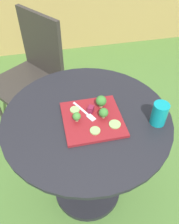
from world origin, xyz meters
TOP-DOWN VIEW (x-y plane):
  - ground_plane at (0.00, 0.00)m, footprint 12.00×12.00m
  - patio_table at (0.00, 0.00)m, footprint 0.80×0.80m
  - patio_chair at (-0.25, 0.75)m, footprint 0.62×0.62m
  - salad_plate at (0.02, -0.03)m, footprint 0.27×0.27m
  - drinking_glass at (0.31, -0.11)m, footprint 0.07×0.07m
  - fork at (-0.00, 0.01)m, footprint 0.09×0.14m
  - broccoli_floret_0 at (0.07, -0.04)m, footprint 0.04×0.04m
  - broccoli_floret_1 at (-0.05, -0.03)m, footprint 0.04×0.04m
  - broccoli_floret_2 at (0.08, 0.04)m, footprint 0.05×0.05m
  - cucumber_slice_0 at (-0.05, 0.04)m, footprint 0.05×0.05m
  - cucumber_slice_1 at (0.01, -0.11)m, footprint 0.05×0.05m
  - cucumber_slice_2 at (0.11, -0.09)m, footprint 0.05×0.05m
  - beet_chunk_0 at (0.02, 0.01)m, footprint 0.04×0.04m

SIDE VIEW (x-z plane):
  - ground_plane at x=0.00m, z-range 0.00..0.00m
  - patio_table at x=0.00m, z-range 0.07..0.78m
  - patio_chair at x=-0.25m, z-range 0.08..0.98m
  - salad_plate at x=0.02m, z-range 0.71..0.73m
  - fork at x=0.00m, z-range 0.73..0.73m
  - cucumber_slice_2 at x=0.11m, z-range 0.73..0.73m
  - cucumber_slice_0 at x=-0.05m, z-range 0.73..0.74m
  - cucumber_slice_1 at x=0.01m, z-range 0.73..0.74m
  - beet_chunk_0 at x=0.02m, z-range 0.73..0.76m
  - broccoli_floret_1 at x=-0.05m, z-range 0.73..0.78m
  - broccoli_floret_0 at x=0.07m, z-range 0.73..0.78m
  - broccoli_floret_2 at x=0.08m, z-range 0.73..0.79m
  - drinking_glass at x=0.31m, z-range 0.71..0.82m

